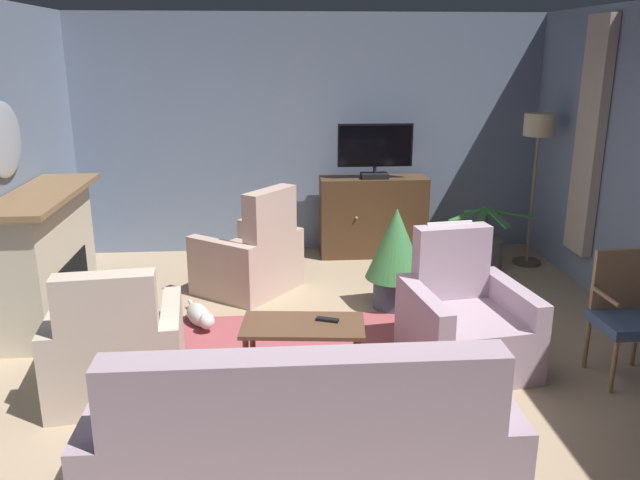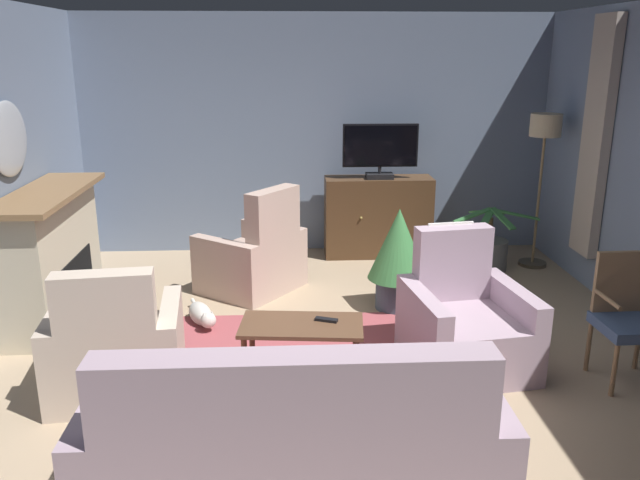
{
  "view_description": "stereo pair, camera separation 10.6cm",
  "coord_description": "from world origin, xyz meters",
  "views": [
    {
      "loc": [
        -0.47,
        -4.42,
        2.4
      ],
      "look_at": [
        -0.11,
        0.39,
        0.97
      ],
      "focal_mm": 36.16,
      "sensor_mm": 36.0,
      "label": 1
    },
    {
      "loc": [
        -0.36,
        -4.43,
        2.4
      ],
      "look_at": [
        -0.11,
        0.39,
        0.97
      ],
      "focal_mm": 36.16,
      "sensor_mm": 36.0,
      "label": 2
    }
  ],
  "objects": [
    {
      "name": "wall_mirror_oval",
      "position": [
        -2.75,
        1.28,
        1.66
      ],
      "size": [
        0.06,
        0.77,
        0.65
      ],
      "primitive_type": "ellipsoid",
      "color": "#B2B7BF"
    },
    {
      "name": "curtain_panel_far",
      "position": [
        2.72,
        1.84,
        1.55
      ],
      "size": [
        0.1,
        0.44,
        2.37
      ],
      "primitive_type": "cube",
      "color": "#B2A393"
    },
    {
      "name": "armchair_facing_sofa",
      "position": [
        -1.6,
        -0.15,
        0.32
      ],
      "size": [
        1.0,
        0.94,
        1.01
      ],
      "color": "#C6B29E",
      "rests_on": "ground_plane"
    },
    {
      "name": "wall_back",
      "position": [
        0.0,
        3.36,
        1.41
      ],
      "size": [
        6.16,
        0.1,
        2.82
      ],
      "primitive_type": "cube",
      "color": "slate",
      "rests_on": "ground_plane"
    },
    {
      "name": "tv_cabinet",
      "position": [
        0.73,
        3.01,
        0.45
      ],
      "size": [
        1.27,
        0.45,
        0.95
      ],
      "color": "#352315",
      "rests_on": "ground_plane"
    },
    {
      "name": "ground_plane",
      "position": [
        0.0,
        0.0,
        -0.02
      ],
      "size": [
        6.16,
        7.23,
        0.04
      ],
      "primitive_type": "cube",
      "color": "tan"
    },
    {
      "name": "side_chair_far_end",
      "position": [
        2.15,
        -0.13,
        0.52
      ],
      "size": [
        0.47,
        0.46,
        0.96
      ],
      "color": "#42567A",
      "rests_on": "ground_plane"
    },
    {
      "name": "rug_central",
      "position": [
        -0.2,
        0.2,
        0.01
      ],
      "size": [
        2.37,
        1.99,
        0.01
      ],
      "primitive_type": "cube",
      "color": "#9E474C",
      "rests_on": "ground_plane"
    },
    {
      "name": "fireplace",
      "position": [
        -2.5,
        1.28,
        0.57
      ],
      "size": [
        0.91,
        1.79,
        1.2
      ],
      "color": "#4C4C51",
      "rests_on": "ground_plane"
    },
    {
      "name": "armchair_beside_cabinet",
      "position": [
        -0.7,
        1.89,
        0.34
      ],
      "size": [
        1.19,
        1.21,
        1.1
      ],
      "color": "#BC9E8E",
      "rests_on": "ground_plane"
    },
    {
      "name": "coffee_table",
      "position": [
        -0.26,
        -0.03,
        0.4
      ],
      "size": [
        0.95,
        0.56,
        0.46
      ],
      "color": "brown",
      "rests_on": "ground_plane"
    },
    {
      "name": "armchair_in_far_corner",
      "position": [
        1.02,
        0.17,
        0.33
      ],
      "size": [
        1.0,
        1.03,
        1.06
      ],
      "color": "#AD93A3",
      "rests_on": "ground_plane"
    },
    {
      "name": "tv_remote",
      "position": [
        -0.08,
        -0.0,
        0.47
      ],
      "size": [
        0.18,
        0.11,
        0.02
      ],
      "primitive_type": "cube",
      "rotation": [
        0.0,
        0.0,
        5.92
      ],
      "color": "black",
      "rests_on": "coffee_table"
    },
    {
      "name": "potted_plant_leafy_by_curtain",
      "position": [
        1.91,
        2.41,
        0.2
      ],
      "size": [
        0.98,
        0.69,
        0.73
      ],
      "color": "slate",
      "rests_on": "ground_plane"
    },
    {
      "name": "television",
      "position": [
        0.73,
        2.96,
        1.29
      ],
      "size": [
        0.87,
        0.2,
        0.63
      ],
      "color": "black",
      "rests_on": "tv_cabinet"
    },
    {
      "name": "potted_plant_on_hearth_side",
      "position": [
        0.69,
        1.33,
        0.56
      ],
      "size": [
        0.57,
        0.57,
        0.99
      ],
      "color": "#3D4C5B",
      "rests_on": "ground_plane"
    },
    {
      "name": "floor_lamp",
      "position": [
        2.48,
        2.52,
        1.39
      ],
      "size": [
        0.34,
        0.34,
        1.74
      ],
      "color": "#4C4233",
      "rests_on": "ground_plane"
    },
    {
      "name": "cat",
      "position": [
        -1.15,
        1.03,
        0.1
      ],
      "size": [
        0.33,
        0.69,
        0.2
      ],
      "color": "beige",
      "rests_on": "ground_plane"
    },
    {
      "name": "sofa_floral",
      "position": [
        -0.34,
        -1.48,
        0.35
      ],
      "size": [
        2.2,
        0.91,
        1.07
      ],
      "color": "#AD93A3",
      "rests_on": "ground_plane"
    }
  ]
}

